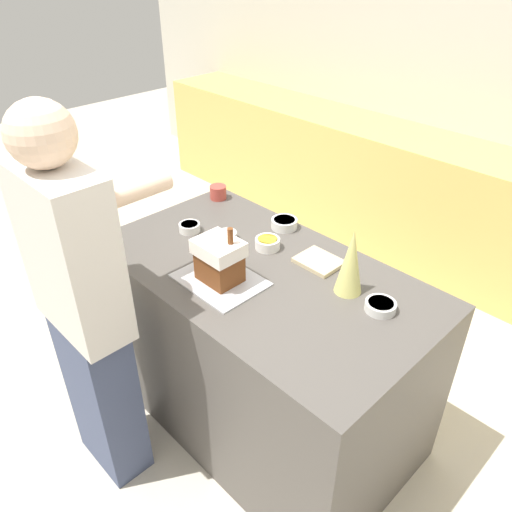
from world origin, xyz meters
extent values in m
plane|color=beige|center=(0.00, 0.00, 0.00)|extent=(12.00, 12.00, 0.00)
cube|color=beige|center=(0.00, 2.34, 1.30)|extent=(8.00, 0.05, 2.60)
cube|color=#DBBC60|center=(0.00, 2.02, 0.48)|extent=(6.00, 0.60, 0.95)
cube|color=#514C47|center=(0.00, 0.00, 0.47)|extent=(1.56, 0.88, 0.95)
cube|color=silver|center=(-0.07, -0.18, 0.95)|extent=(0.37, 0.28, 0.01)
cube|color=brown|center=(-0.07, -0.18, 1.02)|extent=(0.17, 0.14, 0.13)
cube|color=white|center=(-0.07, -0.18, 1.11)|extent=(0.19, 0.16, 0.06)
cylinder|color=brown|center=(-0.02, -0.16, 1.18)|extent=(0.02, 0.02, 0.07)
cone|color=#DBD675|center=(0.36, 0.15, 1.09)|extent=(0.12, 0.12, 0.29)
cylinder|color=white|center=(-0.30, 0.07, 0.97)|extent=(0.09, 0.09, 0.04)
cylinder|color=green|center=(-0.30, 0.07, 0.98)|extent=(0.08, 0.08, 0.01)
cylinder|color=silver|center=(0.52, 0.14, 0.97)|extent=(0.12, 0.12, 0.04)
cylinder|color=brown|center=(0.52, 0.14, 0.98)|extent=(0.10, 0.10, 0.01)
cylinder|color=white|center=(-0.11, 0.15, 0.97)|extent=(0.12, 0.12, 0.05)
cylinder|color=yellow|center=(-0.11, 0.15, 0.99)|extent=(0.10, 0.10, 0.01)
cylinder|color=silver|center=(-0.19, 0.35, 0.97)|extent=(0.13, 0.13, 0.05)
cylinder|color=#4770DB|center=(-0.19, 0.35, 0.99)|extent=(0.11, 0.11, 0.01)
cylinder|color=white|center=(-0.50, -0.01, 0.97)|extent=(0.11, 0.11, 0.04)
cylinder|color=#4770DB|center=(-0.50, -0.01, 0.98)|extent=(0.09, 0.09, 0.01)
cube|color=#CCB78C|center=(0.14, 0.23, 0.96)|extent=(0.19, 0.16, 0.02)
cylinder|color=#B24238|center=(-0.68, 0.33, 0.99)|extent=(0.09, 0.09, 0.08)
cube|color=#424C6B|center=(-0.33, -0.69, 0.43)|extent=(0.36, 0.20, 0.86)
cube|color=silver|center=(-0.33, -0.69, 1.20)|extent=(0.47, 0.21, 0.68)
sphere|color=beige|center=(-0.33, -0.69, 1.66)|extent=(0.23, 0.23, 0.23)
cylinder|color=beige|center=(-0.33, -0.46, 1.35)|extent=(0.08, 0.47, 0.08)
camera|label=1|loc=(1.29, -1.29, 2.20)|focal=35.00mm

